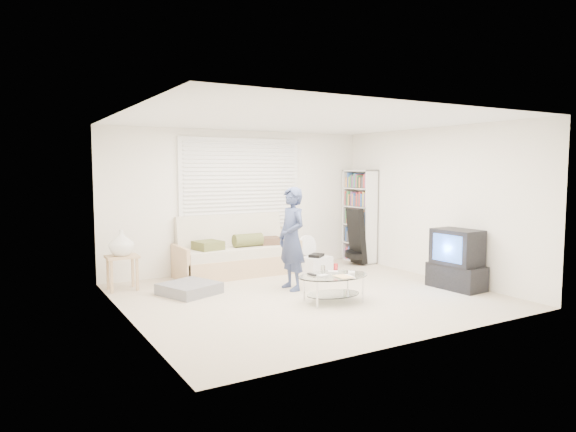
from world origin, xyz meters
TOP-DOWN VIEW (x-y plane):
  - ground at (0.00, 0.00)m, footprint 5.00×5.00m
  - room_shell at (0.00, 0.48)m, footprint 5.02×4.52m
  - window_blinds at (0.00, 2.20)m, footprint 2.32×0.08m
  - futon_sofa at (-0.25, 1.87)m, footprint 2.10×0.85m
  - grey_floor_pillow at (-1.43, 0.95)m, footprint 0.92×0.92m
  - side_table at (-2.22, 1.68)m, footprint 0.46×0.37m
  - bookshelf at (2.32, 1.78)m, footprint 0.28×0.76m
  - guitar_case at (2.08, 1.55)m, footprint 0.38×0.39m
  - floor_fan at (0.95, 1.52)m, footprint 0.40×0.26m
  - storage_bin at (0.97, 1.23)m, footprint 0.55×0.44m
  - tv_unit at (2.20, -0.77)m, footprint 0.51×0.86m
  - coffee_table at (0.12, -0.49)m, footprint 1.07×0.75m
  - standing_person at (0.00, 0.44)m, footprint 0.37×0.57m

SIDE VIEW (x-z plane):
  - ground at x=0.00m, z-range 0.00..0.00m
  - grey_floor_pillow at x=-1.43m, z-range 0.00..0.16m
  - storage_bin at x=0.97m, z-range -0.02..0.33m
  - coffee_table at x=0.12m, z-range 0.06..0.55m
  - futon_sofa at x=-0.25m, z-range -0.18..0.85m
  - floor_fan at x=0.95m, z-range 0.05..0.70m
  - tv_unit at x=2.20m, z-range -0.01..0.90m
  - guitar_case at x=2.08m, z-range -0.06..1.00m
  - side_table at x=-2.22m, z-range 0.22..1.13m
  - standing_person at x=0.00m, z-range 0.00..1.55m
  - bookshelf at x=2.32m, z-range 0.00..1.80m
  - window_blinds at x=0.00m, z-range 0.74..2.36m
  - room_shell at x=0.00m, z-range 0.37..2.88m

